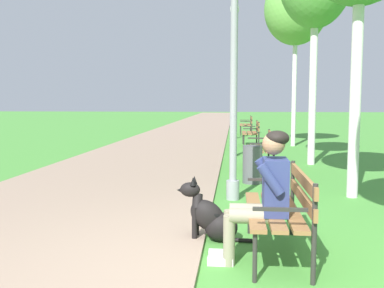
{
  "coord_description": "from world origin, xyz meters",
  "views": [
    {
      "loc": [
        0.03,
        -3.69,
        1.52
      ],
      "look_at": [
        -0.58,
        2.58,
        0.9
      ],
      "focal_mm": 40.95,
      "sensor_mm": 36.0,
      "label": 1
    }
  ],
  "objects_px": {
    "park_bench_near": "(283,204)",
    "lamp_post_mid": "(234,78)",
    "park_bench_mid": "(263,146)",
    "dog_black": "(211,218)",
    "litter_bin": "(252,164)",
    "lamp_post_near": "(234,56)",
    "birch_tree_fourth": "(296,9)",
    "lamp_post_far": "(233,89)",
    "park_bench_far": "(252,131)",
    "park_bench_furthest": "(247,123)",
    "person_seated_on_near_bench": "(263,192)"
  },
  "relations": [
    {
      "from": "park_bench_near",
      "to": "lamp_post_mid",
      "type": "distance_m",
      "value": 8.03
    },
    {
      "from": "park_bench_mid",
      "to": "dog_black",
      "type": "xyz_separation_m",
      "value": [
        -0.88,
        -5.28,
        -0.25
      ]
    },
    {
      "from": "park_bench_near",
      "to": "litter_bin",
      "type": "height_order",
      "value": "park_bench_near"
    },
    {
      "from": "litter_bin",
      "to": "park_bench_mid",
      "type": "bearing_deg",
      "value": 80.44
    },
    {
      "from": "lamp_post_near",
      "to": "birch_tree_fourth",
      "type": "xyz_separation_m",
      "value": [
        2.0,
        8.4,
        2.36
      ]
    },
    {
      "from": "park_bench_near",
      "to": "lamp_post_far",
      "type": "relative_size",
      "value": 0.39
    },
    {
      "from": "park_bench_near",
      "to": "dog_black",
      "type": "distance_m",
      "value": 0.85
    },
    {
      "from": "park_bench_far",
      "to": "litter_bin",
      "type": "height_order",
      "value": "park_bench_far"
    },
    {
      "from": "park_bench_far",
      "to": "lamp_post_near",
      "type": "height_order",
      "value": "lamp_post_near"
    },
    {
      "from": "park_bench_furthest",
      "to": "birch_tree_fourth",
      "type": "relative_size",
      "value": 0.26
    },
    {
      "from": "park_bench_near",
      "to": "park_bench_furthest",
      "type": "xyz_separation_m",
      "value": [
        0.09,
        15.88,
        0.0
      ]
    },
    {
      "from": "lamp_post_mid",
      "to": "park_bench_furthest",
      "type": "bearing_deg",
      "value": 85.67
    },
    {
      "from": "person_seated_on_near_bench",
      "to": "lamp_post_mid",
      "type": "xyz_separation_m",
      "value": [
        -0.31,
        8.07,
        1.47
      ]
    },
    {
      "from": "person_seated_on_near_bench",
      "to": "dog_black",
      "type": "height_order",
      "value": "person_seated_on_near_bench"
    },
    {
      "from": "dog_black",
      "to": "park_bench_near",
      "type": "bearing_deg",
      "value": -27.28
    },
    {
      "from": "litter_bin",
      "to": "lamp_post_far",
      "type": "bearing_deg",
      "value": 92.45
    },
    {
      "from": "person_seated_on_near_bench",
      "to": "lamp_post_mid",
      "type": "distance_m",
      "value": 8.21
    },
    {
      "from": "lamp_post_near",
      "to": "litter_bin",
      "type": "height_order",
      "value": "lamp_post_near"
    },
    {
      "from": "person_seated_on_near_bench",
      "to": "lamp_post_far",
      "type": "distance_m",
      "value": 13.73
    },
    {
      "from": "park_bench_furthest",
      "to": "lamp_post_far",
      "type": "xyz_separation_m",
      "value": [
        -0.65,
        -2.44,
        1.49
      ]
    },
    {
      "from": "park_bench_furthest",
      "to": "lamp_post_near",
      "type": "xyz_separation_m",
      "value": [
        -0.59,
        -13.46,
        1.68
      ]
    },
    {
      "from": "birch_tree_fourth",
      "to": "litter_bin",
      "type": "xyz_separation_m",
      "value": [
        -1.65,
        -6.98,
        -4.2
      ]
    },
    {
      "from": "park_bench_mid",
      "to": "person_seated_on_near_bench",
      "type": "distance_m",
      "value": 5.89
    },
    {
      "from": "birch_tree_fourth",
      "to": "dog_black",
      "type": "bearing_deg",
      "value": -102.01
    },
    {
      "from": "lamp_post_mid",
      "to": "dog_black",
      "type": "bearing_deg",
      "value": -91.57
    },
    {
      "from": "person_seated_on_near_bench",
      "to": "lamp_post_near",
      "type": "relative_size",
      "value": 0.3
    },
    {
      "from": "litter_bin",
      "to": "person_seated_on_near_bench",
      "type": "bearing_deg",
      "value": -90.92
    },
    {
      "from": "dog_black",
      "to": "birch_tree_fourth",
      "type": "bearing_deg",
      "value": 77.99
    },
    {
      "from": "dog_black",
      "to": "lamp_post_mid",
      "type": "bearing_deg",
      "value": 88.43
    },
    {
      "from": "park_bench_near",
      "to": "person_seated_on_near_bench",
      "type": "relative_size",
      "value": 1.2
    },
    {
      "from": "lamp_post_near",
      "to": "lamp_post_mid",
      "type": "bearing_deg",
      "value": 90.17
    },
    {
      "from": "person_seated_on_near_bench",
      "to": "litter_bin",
      "type": "distance_m",
      "value": 4.08
    },
    {
      "from": "person_seated_on_near_bench",
      "to": "dog_black",
      "type": "distance_m",
      "value": 0.89
    },
    {
      "from": "park_bench_far",
      "to": "park_bench_mid",
      "type": "bearing_deg",
      "value": -89.52
    },
    {
      "from": "dog_black",
      "to": "lamp_post_near",
      "type": "distance_m",
      "value": 2.82
    },
    {
      "from": "person_seated_on_near_bench",
      "to": "birch_tree_fourth",
      "type": "bearing_deg",
      "value": 81.19
    },
    {
      "from": "dog_black",
      "to": "person_seated_on_near_bench",
      "type": "bearing_deg",
      "value": -49.38
    },
    {
      "from": "person_seated_on_near_bench",
      "to": "lamp_post_near",
      "type": "height_order",
      "value": "lamp_post_near"
    },
    {
      "from": "person_seated_on_near_bench",
      "to": "litter_bin",
      "type": "relative_size",
      "value": 1.79
    },
    {
      "from": "person_seated_on_near_bench",
      "to": "park_bench_furthest",
      "type": "bearing_deg",
      "value": 88.93
    },
    {
      "from": "dog_black",
      "to": "birch_tree_fourth",
      "type": "distance_m",
      "value": 11.51
    },
    {
      "from": "lamp_post_near",
      "to": "lamp_post_mid",
      "type": "xyz_separation_m",
      "value": [
        -0.02,
        5.43,
        -0.04
      ]
    },
    {
      "from": "dog_black",
      "to": "lamp_post_mid",
      "type": "distance_m",
      "value": 7.71
    },
    {
      "from": "park_bench_mid",
      "to": "litter_bin",
      "type": "bearing_deg",
      "value": -99.56
    },
    {
      "from": "park_bench_mid",
      "to": "park_bench_far",
      "type": "relative_size",
      "value": 1.0
    },
    {
      "from": "park_bench_far",
      "to": "birch_tree_fourth",
      "type": "xyz_separation_m",
      "value": [
        1.38,
        0.13,
        4.03
      ]
    },
    {
      "from": "lamp_post_mid",
      "to": "litter_bin",
      "type": "height_order",
      "value": "lamp_post_mid"
    },
    {
      "from": "dog_black",
      "to": "lamp_post_far",
      "type": "xyz_separation_m",
      "value": [
        0.17,
        13.06,
        1.75
      ]
    },
    {
      "from": "park_bench_mid",
      "to": "lamp_post_far",
      "type": "height_order",
      "value": "lamp_post_far"
    },
    {
      "from": "dog_black",
      "to": "lamp_post_far",
      "type": "relative_size",
      "value": 0.22
    }
  ]
}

